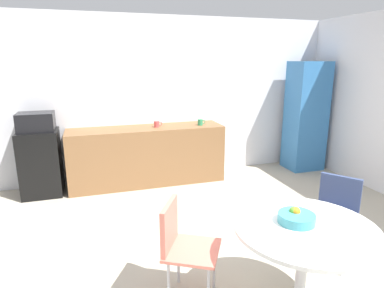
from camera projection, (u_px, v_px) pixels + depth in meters
ground_plane at (229, 281)px, 2.93m from camera, size 6.00×6.00×0.00m
wall_back at (158, 99)px, 5.38m from camera, size 6.00×0.10×2.60m
counter_block at (147, 155)px, 5.19m from camera, size 2.40×0.60×0.90m
mini_fridge at (41, 163)px, 4.74m from camera, size 0.54×0.54×0.95m
microwave at (36, 122)px, 4.59m from camera, size 0.48×0.38×0.26m
locker_cabinet at (306, 116)px, 5.79m from camera, size 0.60×0.50×1.89m
round_table at (304, 244)px, 2.42m from camera, size 1.04×1.04×0.75m
chair_coral at (180, 239)px, 2.63m from camera, size 0.57×0.57×0.83m
chair_navy at (336, 209)px, 3.17m from camera, size 0.59×0.59×0.83m
fruit_bowl at (296, 217)px, 2.43m from camera, size 0.27×0.27×0.11m
mug_white at (200, 122)px, 5.25m from camera, size 0.13×0.08×0.09m
mug_green at (157, 124)px, 5.09m from camera, size 0.13×0.08×0.09m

